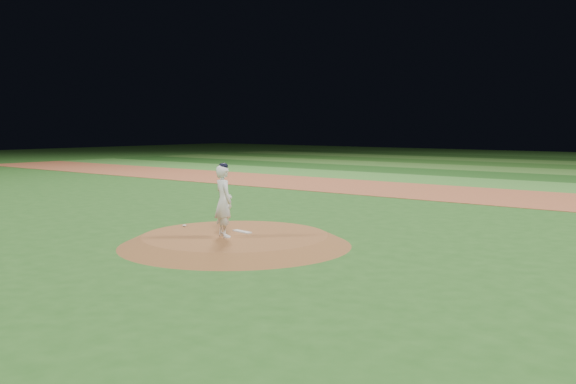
{
  "coord_description": "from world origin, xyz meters",
  "views": [
    {
      "loc": [
        10.35,
        -10.93,
        2.84
      ],
      "look_at": [
        0.0,
        2.0,
        1.1
      ],
      "focal_mm": 40.0,
      "sensor_mm": 36.0,
      "label": 1
    }
  ],
  "objects_px": {
    "pitching_rubber": "(242,232)",
    "rosin_bag": "(184,226)",
    "pitchers_mound": "(235,240)",
    "pitcher_on_mound": "(224,201)"
  },
  "relations": [
    {
      "from": "pitching_rubber",
      "to": "pitchers_mound",
      "type": "bearing_deg",
      "value": -65.74
    },
    {
      "from": "pitchers_mound",
      "to": "pitching_rubber",
      "type": "bearing_deg",
      "value": 105.32
    },
    {
      "from": "pitching_rubber",
      "to": "rosin_bag",
      "type": "bearing_deg",
      "value": -161.0
    },
    {
      "from": "pitching_rubber",
      "to": "rosin_bag",
      "type": "relative_size",
      "value": 5.57
    },
    {
      "from": "pitching_rubber",
      "to": "pitcher_on_mound",
      "type": "xyz_separation_m",
      "value": [
        0.1,
        -0.73,
        0.83
      ]
    },
    {
      "from": "rosin_bag",
      "to": "pitching_rubber",
      "type": "bearing_deg",
      "value": 10.06
    },
    {
      "from": "pitching_rubber",
      "to": "rosin_bag",
      "type": "height_order",
      "value": "rosin_bag"
    },
    {
      "from": "pitchers_mound",
      "to": "pitching_rubber",
      "type": "distance_m",
      "value": 0.38
    },
    {
      "from": "pitchers_mound",
      "to": "pitcher_on_mound",
      "type": "xyz_separation_m",
      "value": [
        0.01,
        -0.39,
        0.97
      ]
    },
    {
      "from": "pitchers_mound",
      "to": "rosin_bag",
      "type": "distance_m",
      "value": 1.82
    }
  ]
}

